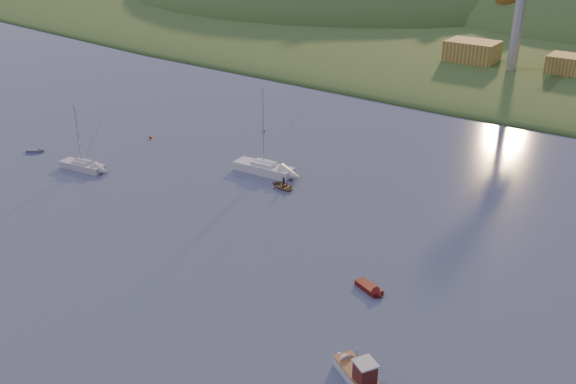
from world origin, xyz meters
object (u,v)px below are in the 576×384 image
Objects in this scene: fishing_boat at (354,369)px; grey_dinghy at (38,151)px; sailboat_far at (264,168)px; canoe at (284,186)px; red_tender at (373,291)px; sailboat_near at (82,165)px.

fishing_boat is 2.01× the size of grey_dinghy.
sailboat_far is 4.38× the size of grey_dinghy.
canoe is 1.23× the size of grey_dinghy.
sailboat_far is 3.24× the size of red_tender.
fishing_boat is 1.49× the size of red_tender.
red_tender is at bearing -13.18° from sailboat_near.
canoe is at bearing 167.28° from red_tender.
fishing_boat is 12.72m from red_tender.
sailboat_far is 3.57× the size of canoe.
red_tender is (50.10, -4.06, -0.40)m from sailboat_near.
grey_dinghy reaches higher than canoe.
red_tender is at bearing -38.97° from grey_dinghy.
fishing_boat is 38.27m from canoe.
fishing_boat is at bearing -48.66° from grey_dinghy.
sailboat_far is at bearing 168.72° from red_tender.
sailboat_near reaches higher than fishing_boat.
sailboat_near is 30.16m from canoe.
sailboat_far is at bearing -12.52° from fishing_boat.
canoe is at bearing 13.71° from sailboat_near.
sailboat_near is 2.55× the size of red_tender.
fishing_boat is at bearing -46.62° from red_tender.
canoe is at bearing -19.22° from grey_dinghy.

